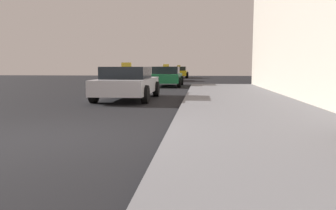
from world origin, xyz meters
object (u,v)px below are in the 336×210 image
object	(u,v)px
car_green	(166,76)
car_blue	(165,74)
car_silver	(128,83)
car_yellow	(179,72)

from	to	relation	value
car_green	car_blue	xyz separation A→B (m)	(-0.94, 8.00, -0.00)
car_silver	car_green	bearing A→B (deg)	86.05
car_yellow	car_blue	bearing A→B (deg)	-95.31
car_blue	car_silver	bearing A→B (deg)	-88.85
car_silver	car_yellow	distance (m)	24.27
car_silver	car_blue	bearing A→B (deg)	91.15
car_blue	car_yellow	distance (m)	7.62
car_blue	car_yellow	bearing A→B (deg)	84.69
car_green	car_blue	size ratio (longest dim) A/B	1.01
car_green	car_blue	world-z (taller)	same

